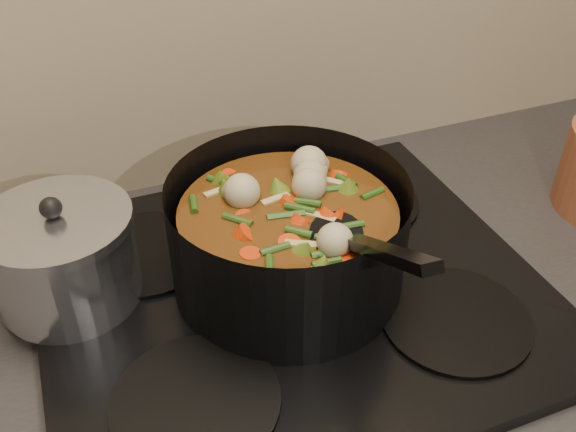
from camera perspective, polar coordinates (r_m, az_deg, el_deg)
name	(u,v)px	position (r m, az deg, el deg)	size (l,w,h in m)	color
stovetop	(291,290)	(0.83, 0.30, -6.63)	(0.62, 0.54, 0.03)	black
stockpot	(288,238)	(0.79, 0.03, -1.97)	(0.35, 0.43, 0.21)	black
saucepan	(64,257)	(0.82, -19.29, -3.43)	(0.18, 0.18, 0.15)	silver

